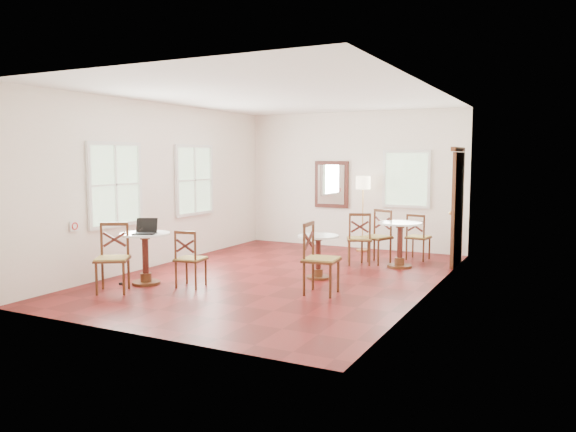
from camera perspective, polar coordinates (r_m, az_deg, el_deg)
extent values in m
plane|color=#5D1010|center=(9.50, -0.82, -6.17)|extent=(7.00, 7.00, 0.00)
cube|color=white|center=(12.51, 6.65, 3.63)|extent=(5.00, 0.02, 3.00)
cube|color=white|center=(6.42, -15.50, 1.32)|extent=(5.00, 0.02, 3.00)
cube|color=white|center=(10.70, -12.80, 3.14)|extent=(0.02, 7.00, 3.00)
cube|color=white|center=(8.44, 14.38, 2.40)|extent=(0.02, 7.00, 3.00)
cube|color=white|center=(9.35, -0.85, 12.11)|extent=(5.00, 7.00, 0.02)
cube|color=#522C17|center=(10.83, 16.87, 0.68)|extent=(0.06, 0.90, 2.10)
cube|color=#4F2913|center=(10.80, 16.94, 6.51)|extent=(0.08, 1.02, 0.08)
sphere|color=#BF8C3F|center=(10.53, 16.24, 0.28)|extent=(0.07, 0.07, 0.07)
cube|color=#471A13|center=(12.66, 4.45, 3.22)|extent=(0.80, 0.05, 1.05)
cube|color=white|center=(12.63, 4.40, 3.22)|extent=(0.64, 0.02, 0.88)
cube|color=white|center=(9.20, -20.93, -0.97)|extent=(0.02, 0.16, 0.16)
torus|color=red|center=(9.19, -20.87, -0.97)|extent=(0.02, 0.12, 0.12)
cube|color=white|center=(9.78, -17.16, 3.07)|extent=(0.06, 1.22, 1.42)
cube|color=white|center=(11.47, -9.50, 3.63)|extent=(0.06, 1.22, 1.42)
cube|color=white|center=(12.12, 11.94, 3.70)|extent=(1.02, 0.06, 1.22)
cylinder|color=#4F2913|center=(9.23, -14.24, -6.59)|extent=(0.44, 0.44, 0.04)
cylinder|color=#4F2913|center=(9.21, -14.26, -6.05)|extent=(0.18, 0.18, 0.13)
cylinder|color=#471A13|center=(9.14, -14.31, -4.01)|extent=(0.10, 0.10, 0.66)
cylinder|color=#4F2913|center=(9.10, -14.36, -2.09)|extent=(0.16, 0.16, 0.07)
cylinder|color=white|center=(9.09, -14.37, -1.78)|extent=(0.78, 0.78, 0.03)
cylinder|color=#4F2913|center=(9.37, 3.07, -6.23)|extent=(0.39, 0.39, 0.04)
cylinder|color=#4F2913|center=(9.35, 3.08, -5.77)|extent=(0.16, 0.16, 0.12)
cylinder|color=#471A13|center=(9.30, 3.09, -3.99)|extent=(0.09, 0.09, 0.59)
cylinder|color=#4F2913|center=(9.26, 3.10, -2.32)|extent=(0.14, 0.14, 0.06)
cylinder|color=white|center=(9.25, 3.10, -2.05)|extent=(0.69, 0.69, 0.03)
cylinder|color=#4F2913|center=(10.50, 11.27, -5.01)|extent=(0.45, 0.45, 0.04)
cylinder|color=#4F2913|center=(10.48, 11.28, -4.53)|extent=(0.18, 0.18, 0.13)
cylinder|color=#471A13|center=(10.43, 11.32, -2.71)|extent=(0.10, 0.10, 0.67)
cylinder|color=#4F2913|center=(10.38, 11.35, -1.00)|extent=(0.16, 0.16, 0.07)
cylinder|color=white|center=(10.38, 11.36, -0.72)|extent=(0.78, 0.78, 0.03)
cylinder|color=#4F2913|center=(8.92, -8.37, -5.66)|extent=(0.03, 0.03, 0.42)
cylinder|color=#4F2913|center=(8.63, -9.38, -6.07)|extent=(0.03, 0.03, 0.42)
cylinder|color=#4F2913|center=(9.08, -10.27, -5.49)|extent=(0.03, 0.03, 0.42)
cylinder|color=#4F2913|center=(8.79, -11.33, -5.88)|extent=(0.03, 0.03, 0.42)
cube|color=#4F2913|center=(8.81, -9.86, -4.40)|extent=(0.47, 0.47, 0.03)
cube|color=#A08640|center=(8.81, -9.86, -4.31)|extent=(0.45, 0.45, 0.04)
cylinder|color=#4F2913|center=(8.55, -9.43, -3.15)|extent=(0.03, 0.03, 0.47)
cylinder|color=#4F2913|center=(8.71, -11.39, -3.02)|extent=(0.03, 0.03, 0.47)
cube|color=#4F2913|center=(8.60, -10.45, -1.67)|extent=(0.36, 0.08, 0.05)
cube|color=#471A13|center=(8.63, -10.42, -3.03)|extent=(0.30, 0.07, 0.21)
cube|color=#471A13|center=(8.63, -10.42, -3.03)|extent=(0.30, 0.07, 0.21)
cylinder|color=#4F2913|center=(8.64, -18.92, -6.09)|extent=(0.04, 0.04, 0.48)
cylinder|color=#4F2913|center=(9.01, -18.35, -5.58)|extent=(0.04, 0.04, 0.48)
cylinder|color=#4F2913|center=(8.56, -16.38, -6.12)|extent=(0.04, 0.04, 0.48)
cylinder|color=#4F2913|center=(8.93, -15.91, -5.61)|extent=(0.04, 0.04, 0.48)
cube|color=#4F2913|center=(8.73, -17.44, -4.26)|extent=(0.65, 0.65, 0.03)
cube|color=#A08640|center=(8.73, -17.44, -4.15)|extent=(0.62, 0.62, 0.04)
cylinder|color=#4F2913|center=(8.92, -18.45, -2.37)|extent=(0.04, 0.04, 0.54)
cylinder|color=#4F2913|center=(8.84, -16.01, -2.36)|extent=(0.04, 0.04, 0.54)
cube|color=#4F2913|center=(8.85, -17.29, -0.78)|extent=(0.37, 0.25, 0.05)
cube|color=#471A13|center=(8.88, -17.24, -2.30)|extent=(0.31, 0.21, 0.24)
cube|color=#471A13|center=(8.88, -17.24, -2.30)|extent=(0.31, 0.21, 0.24)
cylinder|color=#4F2913|center=(10.84, 8.16, -3.48)|extent=(0.04, 0.04, 0.46)
cylinder|color=#4F2913|center=(10.48, 8.30, -3.81)|extent=(0.04, 0.04, 0.46)
cylinder|color=#4F2913|center=(10.82, 6.20, -3.47)|extent=(0.04, 0.04, 0.46)
cylinder|color=#4F2913|center=(10.46, 6.27, -3.80)|extent=(0.04, 0.04, 0.46)
cube|color=#4F2913|center=(10.61, 7.25, -2.38)|extent=(0.59, 0.59, 0.03)
cube|color=#A08640|center=(10.61, 7.25, -2.30)|extent=(0.56, 0.56, 0.04)
cylinder|color=#4F2913|center=(10.41, 8.34, -1.16)|extent=(0.04, 0.04, 0.51)
cylinder|color=#4F2913|center=(10.39, 6.30, -1.15)|extent=(0.04, 0.04, 0.51)
cube|color=#4F2913|center=(10.37, 7.34, 0.14)|extent=(0.37, 0.18, 0.05)
cube|color=#471A13|center=(10.39, 7.32, -1.10)|extent=(0.32, 0.15, 0.23)
cube|color=#471A13|center=(10.39, 7.32, -1.10)|extent=(0.32, 0.15, 0.23)
cylinder|color=#4F2913|center=(8.03, 4.33, -6.63)|extent=(0.04, 0.04, 0.50)
cylinder|color=#4F2913|center=(8.15, 1.64, -6.42)|extent=(0.04, 0.04, 0.50)
cylinder|color=#4F2913|center=(8.40, 5.13, -6.07)|extent=(0.04, 0.04, 0.50)
cylinder|color=#4F2913|center=(8.52, 2.55, -5.89)|extent=(0.04, 0.04, 0.50)
cube|color=#4F2913|center=(8.23, 3.43, -4.52)|extent=(0.53, 0.53, 0.03)
cube|color=#A08640|center=(8.22, 3.43, -4.40)|extent=(0.51, 0.51, 0.04)
cylinder|color=#4F2913|center=(8.06, 1.66, -2.78)|extent=(0.04, 0.04, 0.55)
cylinder|color=#4F2913|center=(8.43, 2.57, -2.40)|extent=(0.04, 0.04, 0.55)
cube|color=#4F2913|center=(8.21, 2.13, -0.83)|extent=(0.08, 0.42, 0.06)
cube|color=#471A13|center=(8.24, 2.12, -2.51)|extent=(0.06, 0.36, 0.24)
cube|color=#471A13|center=(8.24, 2.12, -2.51)|extent=(0.06, 0.36, 0.24)
cylinder|color=#4F2913|center=(11.43, 14.20, -3.21)|extent=(0.03, 0.03, 0.43)
cylinder|color=#4F2913|center=(11.11, 13.62, -3.45)|extent=(0.03, 0.03, 0.43)
cylinder|color=#4F2913|center=(11.54, 12.58, -3.08)|extent=(0.03, 0.03, 0.43)
cylinder|color=#4F2913|center=(11.23, 11.97, -3.32)|extent=(0.03, 0.03, 0.43)
cube|color=#4F2913|center=(11.29, 13.12, -2.16)|extent=(0.46, 0.46, 0.03)
cube|color=#A08640|center=(11.29, 13.12, -2.09)|extent=(0.44, 0.44, 0.04)
cylinder|color=#4F2913|center=(11.05, 13.67, -1.13)|extent=(0.03, 0.03, 0.48)
cylinder|color=#4F2913|center=(11.16, 12.02, -1.02)|extent=(0.03, 0.03, 0.48)
cube|color=#4F2913|center=(11.08, 12.87, 0.05)|extent=(0.36, 0.07, 0.05)
cube|color=#471A13|center=(11.10, 12.84, -1.03)|extent=(0.31, 0.06, 0.21)
cube|color=#471A13|center=(11.10, 12.84, -1.03)|extent=(0.31, 0.06, 0.21)
cylinder|color=#4F2913|center=(10.75, 7.53, -3.51)|extent=(0.04, 0.04, 0.48)
cylinder|color=#4F2913|center=(11.05, 8.76, -3.28)|extent=(0.04, 0.04, 0.48)
cylinder|color=#4F2913|center=(10.52, 9.17, -3.75)|extent=(0.04, 0.04, 0.48)
cylinder|color=#4F2913|center=(10.82, 10.38, -3.49)|extent=(0.04, 0.04, 0.48)
cube|color=#4F2913|center=(10.75, 8.98, -2.22)|extent=(0.59, 0.59, 0.03)
cube|color=#A08640|center=(10.74, 8.98, -2.13)|extent=(0.57, 0.57, 0.04)
cylinder|color=#4F2913|center=(10.98, 8.80, -0.67)|extent=(0.04, 0.04, 0.53)
cylinder|color=#4F2913|center=(10.75, 10.43, -0.84)|extent=(0.04, 0.04, 0.53)
cube|color=#4F2913|center=(10.84, 9.63, 0.53)|extent=(0.39, 0.17, 0.05)
cube|color=#471A13|center=(10.86, 9.61, -0.70)|extent=(0.33, 0.14, 0.23)
cube|color=#471A13|center=(10.86, 9.61, -0.70)|extent=(0.33, 0.14, 0.23)
cylinder|color=#BF8C3F|center=(12.21, 7.56, -3.45)|extent=(0.26, 0.26, 0.03)
cylinder|color=#BF8C3F|center=(12.12, 7.61, -0.09)|extent=(0.02, 0.02, 1.47)
cylinder|color=beige|center=(12.06, 7.66, 3.39)|extent=(0.31, 0.31, 0.28)
cube|color=black|center=(8.93, -14.39, -1.74)|extent=(0.40, 0.35, 0.02)
cube|color=black|center=(8.93, -14.39, -1.67)|extent=(0.31, 0.24, 0.00)
cube|color=black|center=(9.03, -14.17, -0.91)|extent=(0.33, 0.20, 0.23)
cube|color=silver|center=(9.03, -14.17, -0.91)|extent=(0.29, 0.16, 0.19)
ellipsoid|color=black|center=(9.15, -13.56, -1.48)|extent=(0.12, 0.10, 0.04)
cylinder|color=black|center=(9.10, -13.79, -1.37)|extent=(0.07, 0.07, 0.09)
torus|color=black|center=(9.08, -13.59, -1.39)|extent=(0.06, 0.01, 0.06)
cylinder|color=white|center=(9.05, -14.75, -1.39)|extent=(0.06, 0.06, 0.10)
cube|color=black|center=(9.26, -16.54, -6.63)|extent=(0.09, 0.05, 0.04)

